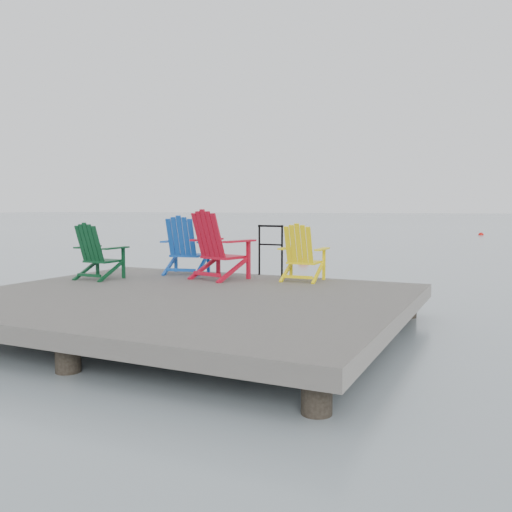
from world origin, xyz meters
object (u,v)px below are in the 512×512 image
at_px(chair_yellow, 302,253).
at_px(chair_blue, 185,246).
at_px(buoy_a, 303,263).
at_px(buoy_b, 481,235).
at_px(chair_green, 97,252).
at_px(handrail, 271,245).
at_px(chair_red, 218,245).

bearing_deg(chair_yellow, chair_blue, 177.79).
distance_m(buoy_a, buoy_b, 22.04).
distance_m(chair_green, chair_blue, 1.56).
bearing_deg(buoy_a, chair_blue, -86.53).
xyz_separation_m(chair_blue, buoy_a, (-0.45, 7.43, -1.02)).
bearing_deg(buoy_b, chair_yellow, -92.77).
relative_size(chair_green, buoy_b, 2.76).
height_order(handrail, buoy_a, handrail).
distance_m(handrail, chair_yellow, 0.90).
relative_size(chair_green, chair_red, 0.82).
bearing_deg(chair_green, chair_yellow, 23.32).
xyz_separation_m(handrail, chair_blue, (-1.47, -0.48, -0.02)).
distance_m(handrail, buoy_a, 7.28).
height_order(chair_green, buoy_a, chair_green).
bearing_deg(chair_green, handrail, 37.37).
bearing_deg(buoy_a, chair_green, -93.22).
bearing_deg(chair_green, chair_red, 26.91).
distance_m(chair_green, buoy_b, 30.69).
bearing_deg(chair_red, buoy_a, 115.17).
distance_m(chair_blue, buoy_b, 29.33).
height_order(chair_green, chair_yellow, chair_green).
bearing_deg(buoy_a, buoy_b, 79.28).
relative_size(chair_yellow, buoy_b, 2.74).
relative_size(handrail, chair_blue, 0.87).
height_order(handrail, chair_green, chair_green).
height_order(handrail, chair_blue, chair_blue).
xyz_separation_m(buoy_a, buoy_b, (4.10, 21.65, 0.00)).
bearing_deg(chair_blue, handrail, 6.88).
bearing_deg(chair_green, buoy_a, 88.47).
height_order(chair_yellow, buoy_b, chair_yellow).
height_order(chair_blue, chair_yellow, chair_blue).
bearing_deg(handrail, chair_green, -144.32).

